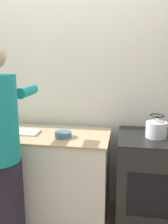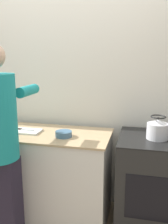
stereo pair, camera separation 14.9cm
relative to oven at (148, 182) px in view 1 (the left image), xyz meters
name	(u,v)px [view 1 (the left image)]	position (x,y,z in m)	size (l,w,h in m)	color
wall_back	(68,88)	(-0.86, 0.38, 0.84)	(8.00, 0.05, 2.60)	silver
counter	(28,174)	(-1.20, -0.01, -0.01)	(1.65, 0.62, 0.90)	silver
oven	(148,182)	(0.00, 0.00, 0.00)	(0.59, 0.63, 0.92)	black
person	(0,145)	(-1.21, -0.51, 0.49)	(0.36, 0.60, 1.73)	black
cutting_board	(24,132)	(-1.21, -0.04, 0.45)	(0.28, 0.19, 0.02)	silver
knife	(21,131)	(-1.25, -0.02, 0.46)	(0.22, 0.05, 0.01)	silver
kettle	(156,128)	(0.04, -0.02, 0.55)	(0.19, 0.19, 0.21)	silver
bowl_prep	(63,134)	(-0.81, -0.09, 0.46)	(0.15, 0.15, 0.05)	#426684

